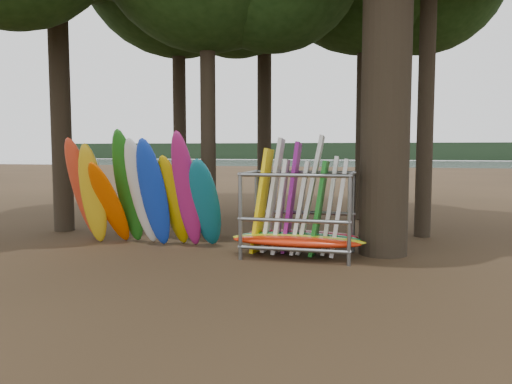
# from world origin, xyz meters

# --- Properties ---
(ground) EXTENTS (120.00, 120.00, 0.00)m
(ground) POSITION_xyz_m (0.00, 0.00, 0.00)
(ground) COLOR #47331E
(ground) RESTS_ON ground
(lake) EXTENTS (160.00, 160.00, 0.00)m
(lake) POSITION_xyz_m (0.00, 60.00, 0.00)
(lake) COLOR gray
(lake) RESTS_ON ground
(far_shore) EXTENTS (160.00, 4.00, 4.00)m
(far_shore) POSITION_xyz_m (0.00, 110.00, 2.00)
(far_shore) COLOR black
(far_shore) RESTS_ON ground
(kayak_row) EXTENTS (4.27, 1.82, 3.17)m
(kayak_row) POSITION_xyz_m (-2.09, 0.51, 1.35)
(kayak_row) COLOR #E84123
(kayak_row) RESTS_ON ground
(storage_rack) EXTENTS (3.17, 1.50, 2.90)m
(storage_rack) POSITION_xyz_m (2.10, 0.31, 0.95)
(storage_rack) COLOR slate
(storage_rack) RESTS_ON ground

